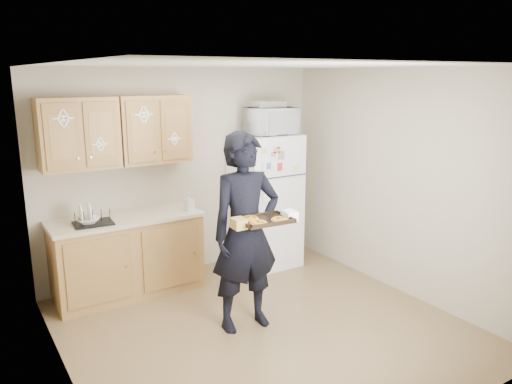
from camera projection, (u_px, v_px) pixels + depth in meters
floor at (263, 327)px, 4.91m from camera, size 3.60×3.60×0.00m
ceiling at (264, 66)px, 4.33m from camera, size 3.60×3.60×0.00m
wall_back at (184, 173)px, 6.10m from camera, size 3.60×0.04×2.50m
wall_front at (420, 266)px, 3.14m from camera, size 3.60×0.04×2.50m
wall_left at (60, 238)px, 3.69m from camera, size 0.04×3.60×2.50m
wall_right at (399, 183)px, 5.55m from camera, size 0.04×3.60×2.50m
refrigerator at (265, 200)px, 6.38m from camera, size 0.75×0.70×1.70m
base_cabinet at (128, 257)px, 5.59m from camera, size 1.60×0.60×0.86m
countertop at (126, 218)px, 5.48m from camera, size 1.64×0.64×0.04m
upper_cab_left at (78, 134)px, 5.17m from camera, size 0.80×0.33×0.75m
upper_cab_right at (153, 129)px, 5.59m from camera, size 0.80×0.33×0.75m
cereal_box at (286, 240)px, 7.00m from camera, size 0.20×0.07×0.32m
person at (246, 233)px, 4.74m from camera, size 0.73×0.51×1.92m
baking_tray at (265, 221)px, 4.46m from camera, size 0.48×0.37×0.04m
pizza_front_left at (258, 223)px, 4.34m from camera, size 0.15×0.15×0.02m
pizza_front_right at (280, 219)px, 4.44m from camera, size 0.15×0.15×0.02m
pizza_back_left at (250, 218)px, 4.47m from camera, size 0.15×0.15×0.02m
microwave at (271, 121)px, 6.13m from camera, size 0.62×0.44×0.33m
foil_pan at (269, 104)px, 6.10m from camera, size 0.40×0.30×0.08m
dish_rack at (93, 217)px, 5.19m from camera, size 0.41×0.32×0.16m
bowl at (88, 221)px, 5.17m from camera, size 0.27×0.27×0.06m
soap_bottle at (189, 202)px, 5.70m from camera, size 0.11×0.11×0.21m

